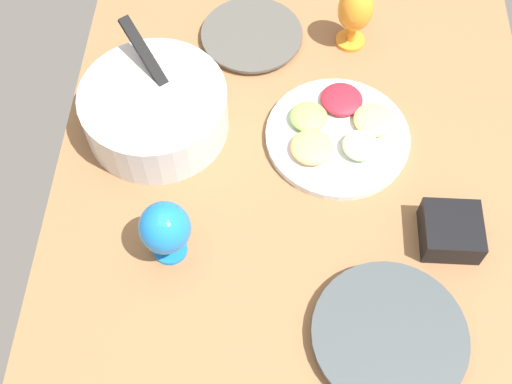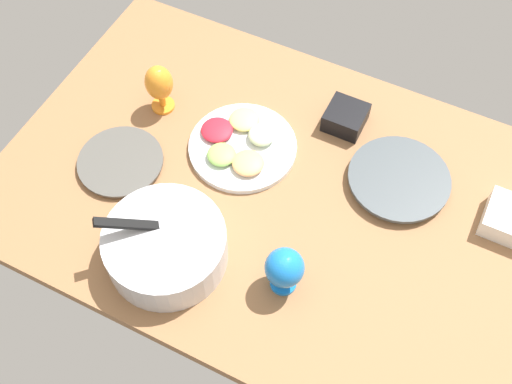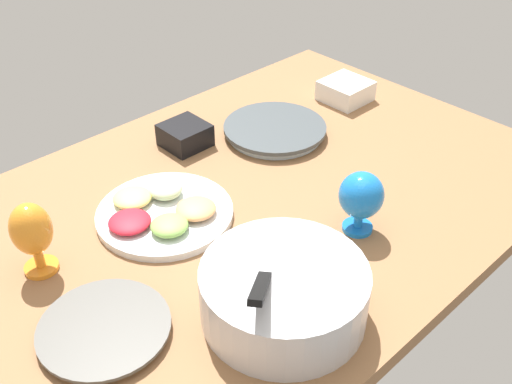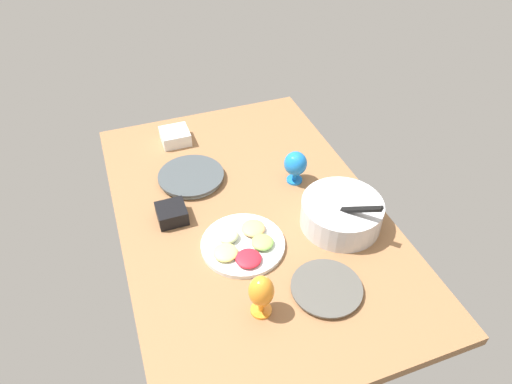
{
  "view_description": "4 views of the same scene",
  "coord_description": "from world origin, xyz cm",
  "px_view_note": "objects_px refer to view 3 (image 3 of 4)",
  "views": [
    {
      "loc": [
        -66.06,
        5.17,
        116.5
      ],
      "look_at": [
        -1.9,
        8.42,
        7.32
      ],
      "focal_mm": 45.06,
      "sensor_mm": 36.0,
      "label": 1
    },
    {
      "loc": [
        -34.44,
        86.63,
        148.27
      ],
      "look_at": [
        4.72,
        7.27,
        7.32
      ],
      "focal_mm": 43.71,
      "sensor_mm": 36.0,
      "label": 2
    },
    {
      "loc": [
        77.96,
        85.99,
        87.24
      ],
      "look_at": [
        1.81,
        6.18,
        7.32
      ],
      "focal_mm": 42.53,
      "sensor_mm": 36.0,
      "label": 3
    },
    {
      "loc": [
        128.68,
        -43.91,
        130.42
      ],
      "look_at": [
        -2.67,
        3.75,
        7.32
      ],
      "focal_mm": 32.37,
      "sensor_mm": 36.0,
      "label": 4
    }
  ],
  "objects_px": {
    "hurricane_glass_orange": "(32,232)",
    "square_bowl_white": "(346,90)",
    "dinner_plate_left": "(275,130)",
    "mixing_bowl": "(284,291)",
    "hurricane_glass_blue": "(361,197)",
    "square_bowl_black": "(185,134)",
    "dinner_plate_right": "(105,329)",
    "fruit_platter": "(163,212)"
  },
  "relations": [
    {
      "from": "hurricane_glass_orange",
      "to": "square_bowl_white",
      "type": "bearing_deg",
      "value": -177.08
    },
    {
      "from": "hurricane_glass_orange",
      "to": "square_bowl_white",
      "type": "distance_m",
      "value": 1.05
    },
    {
      "from": "square_bowl_white",
      "to": "mixing_bowl",
      "type": "bearing_deg",
      "value": 32.19
    },
    {
      "from": "dinner_plate_left",
      "to": "mixing_bowl",
      "type": "relative_size",
      "value": 0.91
    },
    {
      "from": "dinner_plate_right",
      "to": "fruit_platter",
      "type": "distance_m",
      "value": 0.35
    },
    {
      "from": "mixing_bowl",
      "to": "square_bowl_white",
      "type": "xyz_separation_m",
      "value": [
        -0.78,
        -0.49,
        -0.03
      ]
    },
    {
      "from": "dinner_plate_left",
      "to": "hurricane_glass_orange",
      "type": "xyz_separation_m",
      "value": [
        0.74,
        0.05,
        0.09
      ]
    },
    {
      "from": "square_bowl_black",
      "to": "dinner_plate_left",
      "type": "bearing_deg",
      "value": 148.71
    },
    {
      "from": "dinner_plate_right",
      "to": "square_bowl_black",
      "type": "distance_m",
      "value": 0.67
    },
    {
      "from": "square_bowl_white",
      "to": "dinner_plate_right",
      "type": "bearing_deg",
      "value": 15.64
    },
    {
      "from": "dinner_plate_right",
      "to": "hurricane_glass_orange",
      "type": "bearing_deg",
      "value": -89.67
    },
    {
      "from": "hurricane_glass_blue",
      "to": "mixing_bowl",
      "type": "bearing_deg",
      "value": 11.69
    },
    {
      "from": "mixing_bowl",
      "to": "square_bowl_white",
      "type": "distance_m",
      "value": 0.92
    },
    {
      "from": "dinner_plate_left",
      "to": "square_bowl_black",
      "type": "distance_m",
      "value": 0.25
    },
    {
      "from": "fruit_platter",
      "to": "hurricane_glass_orange",
      "type": "relative_size",
      "value": 1.91
    },
    {
      "from": "dinner_plate_left",
      "to": "fruit_platter",
      "type": "relative_size",
      "value": 0.91
    },
    {
      "from": "dinner_plate_left",
      "to": "hurricane_glass_orange",
      "type": "relative_size",
      "value": 1.74
    },
    {
      "from": "dinner_plate_left",
      "to": "square_bowl_black",
      "type": "relative_size",
      "value": 2.52
    },
    {
      "from": "mixing_bowl",
      "to": "hurricane_glass_orange",
      "type": "distance_m",
      "value": 0.52
    },
    {
      "from": "fruit_platter",
      "to": "hurricane_glass_orange",
      "type": "height_order",
      "value": "hurricane_glass_orange"
    },
    {
      "from": "hurricane_glass_blue",
      "to": "square_bowl_white",
      "type": "bearing_deg",
      "value": -137.92
    },
    {
      "from": "fruit_platter",
      "to": "hurricane_glass_blue",
      "type": "bearing_deg",
      "value": 130.89
    },
    {
      "from": "square_bowl_white",
      "to": "square_bowl_black",
      "type": "distance_m",
      "value": 0.54
    },
    {
      "from": "dinner_plate_left",
      "to": "square_bowl_white",
      "type": "height_order",
      "value": "square_bowl_white"
    },
    {
      "from": "fruit_platter",
      "to": "hurricane_glass_orange",
      "type": "bearing_deg",
      "value": -6.94
    },
    {
      "from": "fruit_platter",
      "to": "hurricane_glass_orange",
      "type": "xyz_separation_m",
      "value": [
        0.29,
        -0.04,
        0.08
      ]
    },
    {
      "from": "dinner_plate_left",
      "to": "hurricane_glass_blue",
      "type": "distance_m",
      "value": 0.46
    },
    {
      "from": "mixing_bowl",
      "to": "square_bowl_black",
      "type": "bearing_deg",
      "value": -112.1
    },
    {
      "from": "dinner_plate_left",
      "to": "square_bowl_white",
      "type": "relative_size",
      "value": 2.17
    },
    {
      "from": "hurricane_glass_blue",
      "to": "square_bowl_black",
      "type": "relative_size",
      "value": 1.3
    },
    {
      "from": "dinner_plate_left",
      "to": "hurricane_glass_orange",
      "type": "bearing_deg",
      "value": 4.04
    },
    {
      "from": "hurricane_glass_blue",
      "to": "square_bowl_white",
      "type": "distance_m",
      "value": 0.64
    },
    {
      "from": "fruit_platter",
      "to": "hurricane_glass_orange",
      "type": "distance_m",
      "value": 0.3
    },
    {
      "from": "dinner_plate_right",
      "to": "fruit_platter",
      "type": "bearing_deg",
      "value": -144.35
    },
    {
      "from": "mixing_bowl",
      "to": "square_bowl_white",
      "type": "bearing_deg",
      "value": -147.81
    },
    {
      "from": "hurricane_glass_orange",
      "to": "hurricane_glass_blue",
      "type": "bearing_deg",
      "value": 147.29
    },
    {
      "from": "dinner_plate_left",
      "to": "hurricane_glass_orange",
      "type": "height_order",
      "value": "hurricane_glass_orange"
    },
    {
      "from": "hurricane_glass_blue",
      "to": "hurricane_glass_orange",
      "type": "xyz_separation_m",
      "value": [
        0.58,
        -0.37,
        0.01
      ]
    },
    {
      "from": "mixing_bowl",
      "to": "dinner_plate_left",
      "type": "bearing_deg",
      "value": -133.75
    },
    {
      "from": "hurricane_glass_blue",
      "to": "square_bowl_black",
      "type": "distance_m",
      "value": 0.56
    },
    {
      "from": "hurricane_glass_orange",
      "to": "dinner_plate_right",
      "type": "bearing_deg",
      "value": 90.33
    },
    {
      "from": "dinner_plate_right",
      "to": "fruit_platter",
      "type": "height_order",
      "value": "fruit_platter"
    }
  ]
}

